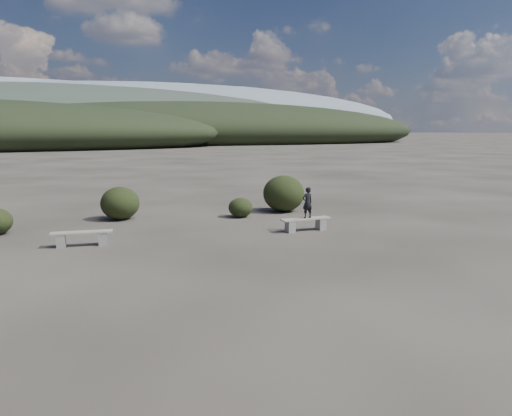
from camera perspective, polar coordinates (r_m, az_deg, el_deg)
name	(u,v)px	position (r m, az deg, el deg)	size (l,w,h in m)	color
ground	(308,285)	(10.54, 5.98, -8.74)	(1200.00, 1200.00, 0.00)	#2B2722
bench_left	(82,237)	(14.65, -19.27, -3.18)	(1.68, 0.59, 0.41)	gray
bench_right	(306,223)	(16.00, 5.70, -1.73)	(1.67, 0.37, 0.42)	gray
seated_person	(307,203)	(15.91, 5.90, 0.61)	(0.36, 0.24, 0.99)	black
shrub_b	(120,203)	(18.58, -15.28, 0.54)	(1.38, 1.38, 1.19)	black
shrub_c	(241,208)	(18.45, -1.78, 0.06)	(0.90, 0.90, 0.72)	black
shrub_d	(284,193)	(19.73, 3.18, 1.67)	(1.64, 1.64, 1.43)	black
mountain_ridges	(29,118)	(347.86, -24.56, 9.31)	(500.00, 400.00, 56.00)	black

